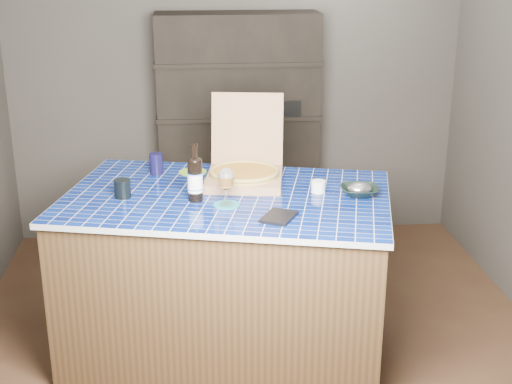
{
  "coord_description": "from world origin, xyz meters",
  "views": [
    {
      "loc": [
        -0.36,
        -3.76,
        2.27
      ],
      "look_at": [
        -0.01,
        0.0,
        0.95
      ],
      "focal_mm": 50.0,
      "sensor_mm": 36.0,
      "label": 1
    }
  ],
  "objects": [
    {
      "name": "tumbler",
      "position": [
        -0.74,
        -0.07,
        1.02
      ],
      "size": [
        0.09,
        0.09,
        0.1
      ],
      "primitive_type": "cylinder",
      "color": "black",
      "rests_on": "kitchen_island"
    },
    {
      "name": "dvd_case",
      "position": [
        0.07,
        -0.46,
        0.98
      ],
      "size": [
        0.22,
        0.24,
        0.02
      ],
      "primitive_type": "cube",
      "rotation": [
        0.0,
        0.0,
        -0.49
      ],
      "color": "black",
      "rests_on": "kitchen_island"
    },
    {
      "name": "foil_contents",
      "position": [
        0.55,
        -0.15,
        1.01
      ],
      "size": [
        0.14,
        0.11,
        0.06
      ],
      "primitive_type": "ellipsoid",
      "color": "silver",
      "rests_on": "bowl"
    },
    {
      "name": "green_trivet",
      "position": [
        -0.36,
        0.35,
        0.97
      ],
      "size": [
        0.17,
        0.17,
        0.01
      ],
      "primitive_type": "cylinder",
      "color": "#81B627",
      "rests_on": "kitchen_island"
    },
    {
      "name": "teal_trivet",
      "position": [
        -0.18,
        -0.25,
        0.97
      ],
      "size": [
        0.14,
        0.14,
        0.01
      ],
      "primitive_type": "cylinder",
      "color": "#197884",
      "rests_on": "kitchen_island"
    },
    {
      "name": "kitchen_island",
      "position": [
        -0.17,
        -0.08,
        0.49
      ],
      "size": [
        1.98,
        1.5,
        0.97
      ],
      "rotation": [
        0.0,
        0.0,
        -0.24
      ],
      "color": "#49301C",
      "rests_on": "floor"
    },
    {
      "name": "room",
      "position": [
        0.0,
        0.0,
        1.25
      ],
      "size": [
        3.5,
        3.5,
        3.5
      ],
      "color": "#4F3721",
      "rests_on": "ground"
    },
    {
      "name": "bowl",
      "position": [
        0.55,
        -0.15,
        0.99
      ],
      "size": [
        0.23,
        0.23,
        0.05
      ],
      "primitive_type": "imported",
      "rotation": [
        0.0,
        0.0,
        -0.11
      ],
      "color": "black",
      "rests_on": "kitchen_island"
    },
    {
      "name": "shelving_unit",
      "position": [
        0.0,
        1.53,
        0.9
      ],
      "size": [
        1.2,
        0.41,
        1.8
      ],
      "color": "black",
      "rests_on": "floor"
    },
    {
      "name": "white_jar",
      "position": [
        0.33,
        -0.08,
        1.0
      ],
      "size": [
        0.08,
        0.08,
        0.07
      ],
      "primitive_type": "cylinder",
      "color": "white",
      "rests_on": "kitchen_island"
    },
    {
      "name": "pizza_box",
      "position": [
        -0.06,
        0.14,
        1.04
      ],
      "size": [
        0.5,
        0.58,
        0.47
      ],
      "rotation": [
        0.0,
        0.0,
        -0.15
      ],
      "color": "#B07C5A",
      "rests_on": "kitchen_island"
    },
    {
      "name": "mead_bottle",
      "position": [
        -0.35,
        -0.15,
        1.09
      ],
      "size": [
        0.08,
        0.08,
        0.32
      ],
      "color": "black",
      "rests_on": "kitchen_island"
    },
    {
      "name": "wine_glass",
      "position": [
        -0.18,
        -0.25,
        1.11
      ],
      "size": [
        0.09,
        0.09,
        0.2
      ],
      "color": "white",
      "rests_on": "teal_trivet"
    },
    {
      "name": "navy_cup",
      "position": [
        -0.57,
        0.34,
        1.03
      ],
      "size": [
        0.08,
        0.08,
        0.13
      ],
      "primitive_type": "cylinder",
      "color": "black",
      "rests_on": "kitchen_island"
    }
  ]
}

